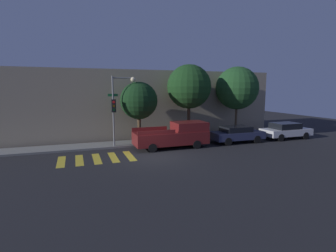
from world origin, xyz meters
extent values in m
plane|color=black|center=(0.00, 0.00, 0.00)|extent=(60.00, 60.00, 0.00)
cube|color=slate|center=(0.00, 4.22, 0.07)|extent=(26.00, 2.05, 0.14)
cube|color=gray|center=(0.00, 8.65, 2.88)|extent=(26.00, 6.00, 5.77)
cube|color=gold|center=(-5.47, 0.80, 0.00)|extent=(0.45, 2.60, 0.00)
cube|color=gold|center=(-4.46, 0.80, 0.00)|extent=(0.45, 2.60, 0.00)
cube|color=gold|center=(-3.45, 0.80, 0.00)|extent=(0.45, 2.60, 0.00)
cube|color=gold|center=(-2.44, 0.80, 0.00)|extent=(0.45, 2.60, 0.00)
cube|color=gold|center=(-1.43, 0.80, 0.00)|extent=(0.45, 2.60, 0.00)
cylinder|color=slate|center=(-2.00, 3.45, 2.57)|extent=(0.12, 0.12, 5.14)
cube|color=black|center=(-2.00, 3.24, 3.05)|extent=(0.30, 0.30, 0.90)
cylinder|color=red|center=(-2.00, 3.08, 3.32)|extent=(0.18, 0.02, 0.18)
cylinder|color=#593D0A|center=(-2.00, 3.08, 3.05)|extent=(0.18, 0.02, 0.18)
cylinder|color=#0C3819|center=(-2.00, 3.08, 2.78)|extent=(0.18, 0.02, 0.18)
cube|color=#19662D|center=(-2.00, 3.45, 3.79)|extent=(0.70, 0.02, 0.18)
cylinder|color=slate|center=(-1.27, 3.45, 4.99)|extent=(1.46, 0.08, 0.08)
sphere|color=#F9E5B2|center=(-0.54, 3.45, 4.89)|extent=(0.36, 0.36, 0.36)
cube|color=maroon|center=(1.85, 2.10, 0.74)|extent=(5.29, 1.97, 0.88)
cube|color=maroon|center=(3.30, 2.10, 1.51)|extent=(2.38, 1.81, 0.65)
cube|color=maroon|center=(0.52, 2.97, 1.32)|extent=(2.65, 0.08, 0.28)
cube|color=maroon|center=(0.52, 1.23, 1.32)|extent=(2.65, 0.08, 0.28)
cylinder|color=black|center=(3.49, 2.99, 0.30)|extent=(0.61, 0.22, 0.61)
cylinder|color=black|center=(3.49, 1.21, 0.30)|extent=(0.61, 0.22, 0.61)
cylinder|color=black|center=(0.21, 2.99, 0.30)|extent=(0.61, 0.22, 0.61)
cylinder|color=black|center=(0.21, 1.21, 0.30)|extent=(0.61, 0.22, 0.61)
cube|color=#2D3351|center=(7.44, 2.10, 0.59)|extent=(4.22, 1.73, 0.58)
cube|color=black|center=(7.34, 2.10, 1.09)|extent=(2.19, 1.52, 0.42)
cylinder|color=black|center=(8.75, 2.87, 0.30)|extent=(0.61, 0.22, 0.61)
cylinder|color=black|center=(8.75, 1.33, 0.30)|extent=(0.61, 0.22, 0.61)
cylinder|color=black|center=(6.14, 2.87, 0.30)|extent=(0.61, 0.22, 0.61)
cylinder|color=black|center=(6.14, 1.33, 0.30)|extent=(0.61, 0.22, 0.61)
cube|color=silver|center=(12.36, 2.10, 0.58)|extent=(4.22, 1.81, 0.56)
cube|color=black|center=(12.25, 2.10, 1.11)|extent=(2.19, 1.59, 0.50)
cylinder|color=black|center=(13.66, 2.91, 0.30)|extent=(0.61, 0.22, 0.61)
cylinder|color=black|center=(13.66, 1.29, 0.30)|extent=(0.61, 0.22, 0.61)
cylinder|color=black|center=(11.05, 2.91, 0.30)|extent=(0.61, 0.22, 0.61)
cylinder|color=black|center=(11.05, 1.29, 0.30)|extent=(0.61, 0.22, 0.61)
cylinder|color=#4C3823|center=(-0.02, 3.94, 1.15)|extent=(0.27, 0.27, 2.31)
sphere|color=#143316|center=(-0.02, 3.94, 3.36)|extent=(2.80, 2.80, 2.80)
cylinder|color=#42301E|center=(4.08, 3.94, 1.54)|extent=(0.25, 0.25, 3.08)
sphere|color=#193D19|center=(4.08, 3.94, 4.40)|extent=(3.51, 3.51, 3.51)
cylinder|color=brown|center=(8.56, 3.94, 1.46)|extent=(0.21, 0.21, 2.92)
sphere|color=#1E4721|center=(8.56, 3.94, 4.29)|extent=(3.63, 3.63, 3.63)
camera|label=1|loc=(-4.58, -15.30, 4.23)|focal=28.00mm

